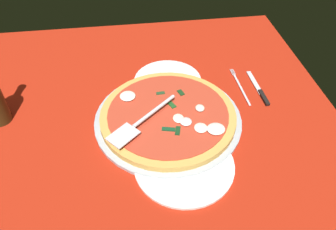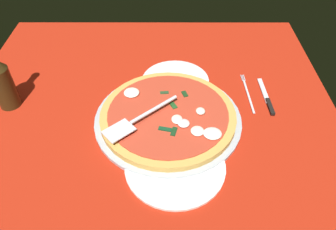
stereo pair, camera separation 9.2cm
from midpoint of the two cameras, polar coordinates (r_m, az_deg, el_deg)
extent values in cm
cube|color=#AD200E|center=(94.74, -6.45, -1.04)|extent=(111.47, 111.47, 0.80)
cube|color=silver|center=(142.46, -25.07, 12.02)|extent=(9.29, 9.29, 0.10)
cube|color=silver|center=(137.97, -17.61, 13.17)|extent=(9.29, 9.29, 0.10)
cube|color=silver|center=(135.88, -9.71, 14.14)|extent=(9.29, 9.29, 0.10)
cube|color=silver|center=(136.33, -1.66, 14.86)|extent=(9.29, 9.29, 0.10)
cube|color=silver|center=(139.27, 6.23, 15.29)|extent=(9.29, 9.29, 0.10)
cube|color=silver|center=(144.56, 13.69, 15.44)|extent=(9.29, 9.29, 0.10)
cube|color=silver|center=(132.14, -21.95, 10.55)|extent=(9.29, 9.29, 0.10)
cube|color=silver|center=(128.63, -13.85, 11.64)|extent=(9.29, 9.29, 0.10)
cube|color=silver|center=(127.75, -5.41, 12.53)|extent=(9.29, 9.29, 0.10)
cube|color=silver|center=(129.56, 3.02, 13.15)|extent=(9.29, 9.29, 0.10)
cube|color=silver|center=(133.95, 11.09, 13.48)|extent=(9.29, 9.29, 0.10)
cube|color=silver|center=(127.40, -26.58, 7.64)|extent=(9.29, 9.29, 0.10)
cube|color=silver|center=(122.35, -18.36, 8.79)|extent=(9.29, 9.29, 0.10)
cube|color=silver|center=(120.00, -9.58, 9.82)|extent=(9.29, 9.29, 0.10)
cube|color=silver|center=(120.50, -0.62, 10.63)|extent=(9.29, 9.29, 0.10)
cube|color=silver|center=(123.82, 8.10, 11.17)|extent=(9.29, 9.29, 0.10)
cube|color=silver|center=(129.74, 16.22, 11.44)|extent=(9.29, 9.29, 0.10)
cube|color=silver|center=(117.22, -23.23, 5.61)|extent=(9.29, 9.29, 0.10)
cube|color=silver|center=(113.25, -14.21, 6.70)|extent=(9.29, 9.29, 0.10)
cube|color=silver|center=(112.26, -4.75, 7.66)|extent=(9.29, 9.29, 0.10)
cube|color=silver|center=(114.31, 4.66, 8.42)|extent=(9.29, 9.29, 0.10)
cube|color=silver|center=(119.26, 13.54, 8.92)|extent=(9.29, 9.29, 0.10)
cube|color=silver|center=(113.39, -28.43, 2.12)|extent=(9.29, 9.29, 0.10)
cube|color=silver|center=(107.69, -19.31, 3.17)|extent=(9.29, 9.29, 0.10)
cube|color=silver|center=(105.01, -9.42, 4.22)|extent=(9.29, 9.29, 0.10)
cube|color=silver|center=(105.58, 0.69, 5.15)|extent=(9.29, 9.29, 0.10)
cube|color=silver|center=(109.35, 10.41, 5.90)|extent=(9.29, 9.29, 0.10)
cube|color=silver|center=(116.01, 19.28, 6.43)|extent=(9.29, 9.29, 0.10)
cube|color=silver|center=(103.50, -24.84, -0.71)|extent=(9.29, 9.29, 0.10)
cube|color=silver|center=(98.98, -14.68, 0.27)|extent=(9.29, 9.29, 0.10)
cube|color=silver|center=(97.84, -3.91, 1.31)|extent=(9.29, 9.29, 0.10)
cube|color=silver|center=(100.19, 6.73, 2.28)|extent=(9.29, 9.29, 0.10)
cube|color=silver|center=(105.80, 16.57, 3.12)|extent=(9.29, 9.29, 0.10)
cube|color=silver|center=(94.41, -20.52, -4.12)|extent=(9.29, 9.29, 0.10)
cube|color=silver|center=(91.34, -9.21, -3.15)|extent=(9.29, 9.29, 0.10)
cube|color=silver|center=(92.00, 2.37, -2.03)|extent=(9.29, 9.29, 0.10)
cube|color=silver|center=(96.31, 13.33, -0.89)|extent=(9.29, 9.29, 0.10)
cube|color=silver|center=(103.81, 23.03, 0.14)|extent=(9.29, 9.29, 0.10)
cube|color=silver|center=(91.51, -26.92, -8.82)|extent=(9.29, 9.29, 0.10)
cube|color=silver|center=(86.37, -15.28, -8.16)|extent=(9.29, 9.29, 0.10)
cube|color=silver|center=(85.06, -2.80, -7.10)|extent=(9.29, 9.29, 0.10)
cube|color=silver|center=(87.75, 9.41, -5.72)|extent=(9.29, 9.29, 0.10)
cube|color=silver|center=(94.11, 20.38, -4.26)|extent=(9.29, 9.29, 0.10)
cube|color=silver|center=(83.19, -22.13, -13.57)|extent=(9.29, 9.29, 0.10)
cube|color=silver|center=(79.69, -8.93, -12.87)|extent=(9.29, 9.29, 0.10)
cube|color=silver|center=(80.44, 4.61, -11.47)|extent=(9.29, 9.29, 0.10)
cube|color=silver|center=(85.33, 17.10, -9.60)|extent=(9.29, 9.29, 0.10)
cube|color=silver|center=(74.75, -1.28, -18.12)|extent=(9.29, 9.29, 0.10)
cube|color=silver|center=(77.80, 13.00, -16.03)|extent=(9.29, 9.29, 0.10)
cylinder|color=#ABB4BD|center=(92.89, -2.82, -0.87)|extent=(41.57, 41.57, 1.31)
cylinder|color=white|center=(106.59, -2.53, 5.92)|extent=(21.74, 21.74, 1.00)
cylinder|color=white|center=(82.24, -0.38, -8.86)|extent=(25.11, 25.11, 1.00)
cylinder|color=gold|center=(91.83, -2.86, -0.20)|extent=(38.24, 38.24, 1.73)
cylinder|color=#BD3A24|center=(91.13, -2.88, 0.26)|extent=(33.91, 33.91, 0.30)
ellipsoid|color=silver|center=(91.43, 2.76, 1.10)|extent=(2.87, 2.58, 1.22)
ellipsoid|color=white|center=(85.94, 5.36, -2.56)|extent=(4.45, 4.88, 1.22)
ellipsoid|color=white|center=(86.03, 2.73, -2.40)|extent=(3.71, 3.54, 1.03)
ellipsoid|color=white|center=(87.50, 0.16, -1.31)|extent=(3.26, 3.24, 1.11)
ellipsoid|color=white|center=(96.75, -9.77, 3.18)|extent=(4.64, 4.60, 1.04)
ellipsoid|color=white|center=(88.65, -1.13, -0.71)|extent=(3.58, 3.01, 0.80)
cube|color=#144324|center=(86.20, -2.95, -2.64)|extent=(2.05, 3.75, 0.30)
cube|color=#163B1C|center=(85.75, -1.34, -2.90)|extent=(3.30, 2.01, 0.30)
cube|color=#193C1B|center=(97.10, -0.44, 3.81)|extent=(2.87, 2.12, 0.30)
cube|color=#254625|center=(97.16, -4.02, 3.72)|extent=(1.24, 2.59, 0.30)
cube|color=#1D4E21|center=(93.06, -2.15, 1.66)|extent=(3.16, 2.48, 0.30)
cube|color=silver|center=(84.45, -10.96, -3.67)|extent=(8.97, 9.19, 0.30)
cylinder|color=silver|center=(89.33, -5.31, 0.66)|extent=(11.30, 12.71, 1.00)
cube|color=white|center=(105.42, 11.64, 4.28)|extent=(21.32, 12.30, 0.60)
cube|color=silver|center=(104.34, 10.30, 4.33)|extent=(15.47, 1.04, 0.25)
cube|color=silver|center=(111.30, 9.13, 7.35)|extent=(3.01, 0.31, 0.25)
cube|color=silver|center=(111.17, 8.91, 7.33)|extent=(3.01, 0.31, 0.25)
cube|color=silver|center=(111.05, 8.69, 7.31)|extent=(3.01, 0.31, 0.25)
cube|color=black|center=(102.28, 13.96, 2.89)|extent=(6.90, 1.40, 0.80)
cube|color=silver|center=(107.88, 12.57, 5.45)|extent=(12.06, 1.74, 0.25)
camera|label=1|loc=(0.05, -92.87, -2.74)|focal=34.91mm
camera|label=2|loc=(0.05, 87.13, 2.74)|focal=34.91mm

